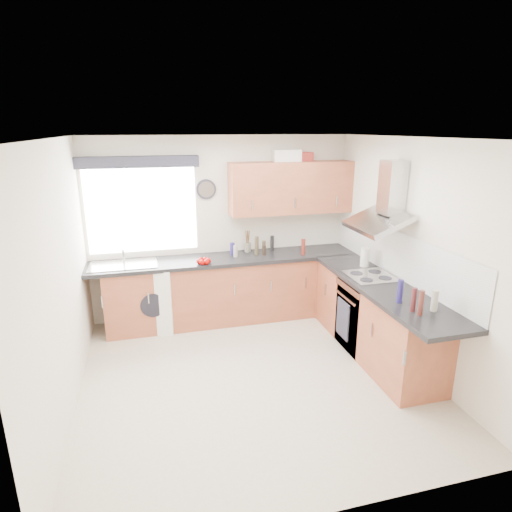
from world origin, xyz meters
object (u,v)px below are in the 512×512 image
object	(u,v)px
extractor_hood	(385,204)
upper_cabinets	(291,188)
oven	(367,315)
washing_machine	(152,297)

from	to	relation	value
extractor_hood	upper_cabinets	size ratio (longest dim) A/B	0.46
oven	upper_cabinets	bearing A→B (deg)	112.54
oven	upper_cabinets	world-z (taller)	upper_cabinets
extractor_hood	oven	bearing A→B (deg)	180.00
oven	extractor_hood	distance (m)	1.35
oven	washing_machine	distance (m)	2.78
extractor_hood	washing_machine	size ratio (longest dim) A/B	0.90
upper_cabinets	oven	bearing A→B (deg)	-67.46
washing_machine	upper_cabinets	bearing A→B (deg)	16.28
extractor_hood	upper_cabinets	bearing A→B (deg)	116.13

